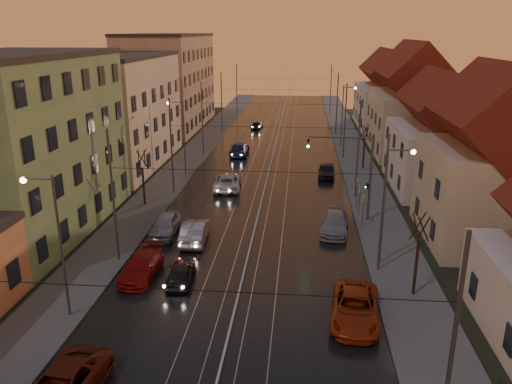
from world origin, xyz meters
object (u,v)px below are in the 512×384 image
(driving_car_0, at_px, (181,273))
(driving_car_4, at_px, (257,125))
(driving_car_3, at_px, (239,149))
(parked_right_1, at_px, (335,223))
(street_lamp_0, at_px, (54,233))
(street_lamp_1, at_px, (389,195))
(traffic_light_mast, at_px, (358,166))
(driving_car_1, at_px, (195,232))
(parked_right_0, at_px, (355,308))
(driving_car_2, at_px, (228,182))
(parked_left_3, at_px, (165,225))
(street_lamp_2, at_px, (181,130))
(street_lamp_3, at_px, (345,110))
(parked_right_2, at_px, (326,171))
(parked_left_2, at_px, (141,266))

(driving_car_0, bearing_deg, driving_car_4, -94.20)
(driving_car_3, height_order, parked_right_1, driving_car_3)
(street_lamp_0, bearing_deg, street_lamp_1, 23.72)
(traffic_light_mast, distance_m, driving_car_1, 13.80)
(driving_car_4, relative_size, parked_right_0, 0.67)
(driving_car_1, relative_size, driving_car_2, 0.88)
(parked_left_3, bearing_deg, traffic_light_mast, 13.99)
(street_lamp_0, relative_size, driving_car_1, 1.68)
(parked_right_0, bearing_deg, street_lamp_0, -170.09)
(driving_car_0, relative_size, driving_car_4, 1.03)
(street_lamp_2, distance_m, parked_left_3, 16.95)
(street_lamp_0, relative_size, parked_right_1, 1.59)
(driving_car_2, bearing_deg, parked_left_3, 70.26)
(parked_right_0, bearing_deg, street_lamp_2, 126.12)
(street_lamp_3, relative_size, parked_left_3, 1.75)
(street_lamp_1, bearing_deg, parked_left_3, 166.67)
(street_lamp_0, distance_m, driving_car_0, 8.14)
(traffic_light_mast, xyz_separation_m, driving_car_2, (-11.60, 7.57, -3.84))
(street_lamp_1, xyz_separation_m, driving_car_3, (-13.26, 29.54, -4.11))
(driving_car_2, xyz_separation_m, parked_right_0, (10.13, -22.49, -0.01))
(street_lamp_1, xyz_separation_m, driving_car_2, (-12.71, 15.56, -4.13))
(driving_car_0, distance_m, parked_right_2, 26.12)
(driving_car_0, xyz_separation_m, driving_car_2, (0.11, 19.20, 0.12))
(driving_car_0, bearing_deg, driving_car_1, -90.11)
(street_lamp_3, relative_size, parked_right_2, 1.89)
(driving_car_1, height_order, parked_right_0, driving_car_1)
(traffic_light_mast, height_order, parked_left_2, traffic_light_mast)
(street_lamp_3, bearing_deg, parked_left_3, -116.06)
(driving_car_1, bearing_deg, street_lamp_3, -114.64)
(driving_car_2, bearing_deg, parked_right_1, 128.95)
(street_lamp_2, height_order, driving_car_3, street_lamp_2)
(driving_car_1, distance_m, parked_right_0, 14.34)
(street_lamp_3, bearing_deg, street_lamp_1, -90.00)
(traffic_light_mast, bearing_deg, parked_left_3, -163.80)
(driving_car_3, bearing_deg, driving_car_0, 89.78)
(parked_left_2, bearing_deg, parked_left_3, 93.60)
(traffic_light_mast, relative_size, parked_left_2, 1.52)
(street_lamp_2, height_order, street_lamp_3, same)
(driving_car_4, bearing_deg, street_lamp_3, 144.83)
(street_lamp_1, xyz_separation_m, traffic_light_mast, (-1.11, 8.00, -0.29))
(street_lamp_1, bearing_deg, traffic_light_mast, 97.91)
(street_lamp_0, height_order, traffic_light_mast, street_lamp_0)
(parked_right_2, bearing_deg, traffic_light_mast, -79.12)
(parked_left_2, xyz_separation_m, parked_right_0, (12.89, -3.86, 0.06))
(driving_car_0, distance_m, driving_car_1, 6.30)
(traffic_light_mast, relative_size, driving_car_4, 1.99)
(street_lamp_1, bearing_deg, street_lamp_2, 132.32)
(street_lamp_0, xyz_separation_m, driving_car_0, (5.39, 4.37, -4.25))
(street_lamp_1, distance_m, parked_left_2, 16.32)
(street_lamp_2, xyz_separation_m, driving_car_4, (5.57, 27.08, -4.27))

